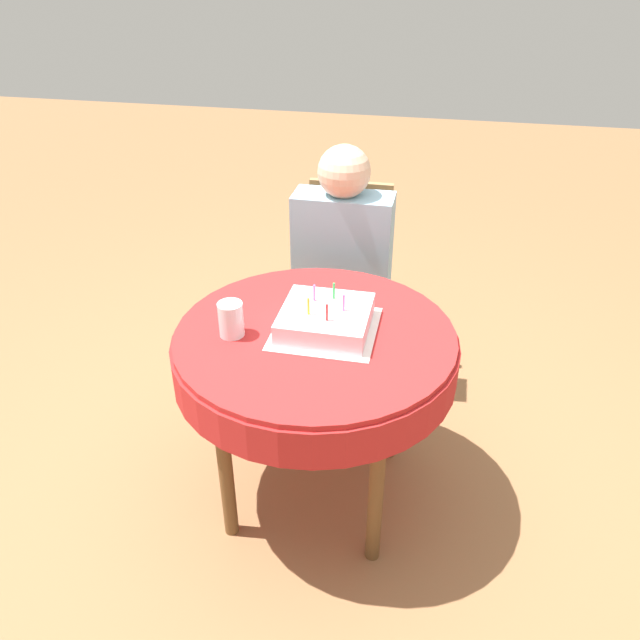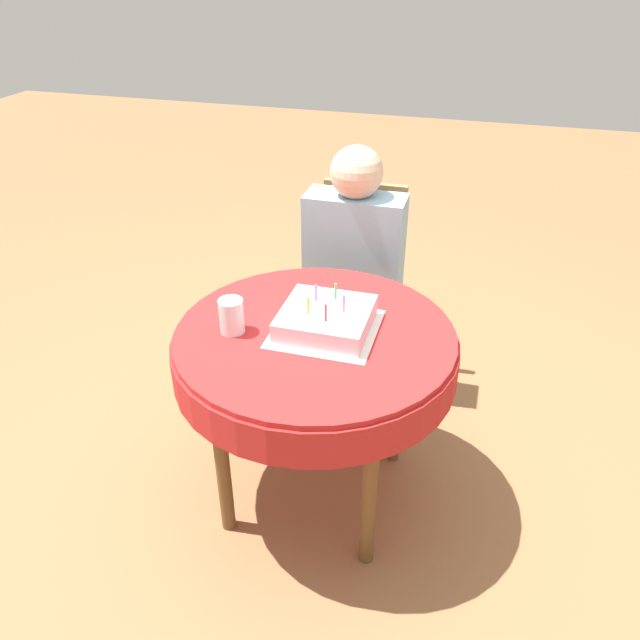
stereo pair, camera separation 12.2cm
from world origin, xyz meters
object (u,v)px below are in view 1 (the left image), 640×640
(birthday_cake, at_px, (326,319))
(drinking_glass, at_px, (231,319))
(person, at_px, (342,252))
(chair, at_px, (345,282))

(birthday_cake, relative_size, drinking_glass, 2.46)
(person, relative_size, drinking_glass, 9.82)
(birthday_cake, height_order, drinking_glass, birthday_cake)
(chair, height_order, birthday_cake, chair)
(person, distance_m, birthday_cake, 0.68)
(birthday_cake, bearing_deg, person, 95.63)
(person, xyz_separation_m, drinking_glass, (-0.23, -0.77, 0.09))
(person, bearing_deg, drinking_glass, -106.27)
(person, distance_m, drinking_glass, 0.81)
(chair, bearing_deg, drinking_glass, -104.58)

